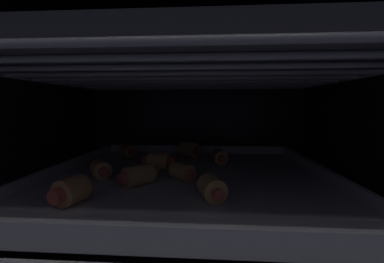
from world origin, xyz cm
name	(u,v)px	position (x,y,z in cm)	size (l,w,h in cm)	color
ground_plane	(188,243)	(0.00, 0.00, -0.60)	(56.86, 53.27, 1.20)	black
oven_wall_back	(196,111)	(0.00, 26.03, 20.92)	(56.86, 1.20, 41.83)	black
oven_wall_left	(21,114)	(-27.83, 0.00, 20.92)	(1.20, 50.87, 41.83)	black
oven_wall_right	(371,115)	(27.83, 0.00, 20.92)	(1.20, 50.87, 41.83)	black
oven_rack_lower	(188,182)	(0.00, 0.00, 9.84)	(51.88, 49.85, 0.64)	#B7B7BC
baking_tray_lower	(188,177)	(0.00, 0.00, 10.73)	(43.37, 41.54, 2.52)	silver
pig_in_blanket_lower_0	(101,169)	(-13.62, -2.16, 12.31)	(4.04, 4.36, 2.76)	tan
pig_in_blanket_lower_1	(212,188)	(3.74, -10.18, 12.37)	(3.78, 5.47, 2.89)	tan
pig_in_blanket_lower_2	(128,151)	(-14.74, 14.35, 12.28)	(4.92, 5.20, 2.71)	tan
pig_in_blanket_lower_3	(189,149)	(-1.02, 15.34, 12.59)	(5.20, 4.95, 3.33)	tan
pig_in_blanket_lower_4	(182,171)	(-0.78, -2.16, 12.21)	(4.72, 4.60, 2.56)	tan
pig_in_blanket_lower_5	(159,161)	(-5.38, 3.40, 12.50)	(6.24, 3.75, 3.14)	tan
pig_in_blanket_lower_6	(138,175)	(-6.71, -5.19, 12.37)	(5.10, 5.37, 2.88)	tan
pig_in_blanket_lower_7	(71,190)	(-12.52, -12.46, 12.50)	(3.87, 5.37, 3.15)	tan
pig_in_blanket_lower_8	(219,156)	(5.35, 9.29, 12.30)	(3.58, 6.62, 2.74)	tan
oven_rack_upper	(188,78)	(0.00, 0.00, 26.61)	(51.96, 49.85, 0.72)	#B7B7BC
baking_tray_upper	(188,72)	(0.00, 0.00, 27.51)	(43.37, 41.54, 2.35)	#4C4C51
pig_in_blanket_upper_0	(218,60)	(4.70, 1.10, 29.43)	(5.82, 4.46, 3.38)	tan
pig_in_blanket_upper_1	(257,56)	(9.85, -4.19, 29.04)	(4.34, 4.71, 2.61)	tan
pig_in_blanket_upper_2	(63,60)	(-18.42, -2.95, 28.99)	(2.76, 5.03, 2.51)	tan
pig_in_blanket_upper_3	(118,68)	(-12.93, 4.68, 29.05)	(4.15, 5.60, 2.62)	tan
pig_in_blanket_upper_4	(225,75)	(6.74, 16.83, 29.00)	(3.76, 5.84, 2.53)	tan
pig_in_blanket_upper_5	(139,74)	(-12.06, 14.98, 29.23)	(5.89, 4.83, 2.99)	tan
pig_in_blanket_upper_6	(164,49)	(-2.20, -8.62, 29.16)	(5.50, 3.71, 2.83)	tan
pig_in_blanket_upper_7	(182,66)	(-1.39, 4.46, 29.18)	(3.51, 4.53, 2.89)	tan
pig_in_blanket_upper_8	(108,71)	(-17.56, 11.72, 29.37)	(5.49, 3.93, 3.26)	tan
pig_in_blanket_upper_9	(266,31)	(8.56, -14.87, 29.24)	(5.78, 5.12, 3.00)	tan
pig_in_blanket_upper_10	(295,66)	(17.86, 4.96, 29.00)	(6.15, 3.28, 2.52)	tan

